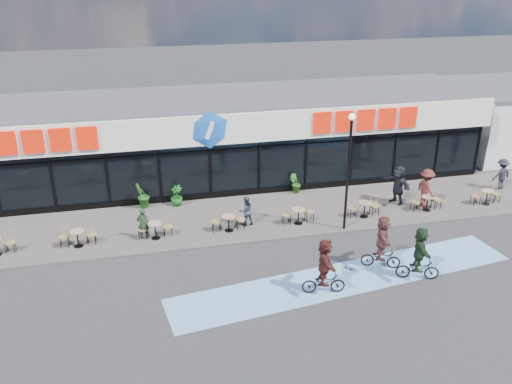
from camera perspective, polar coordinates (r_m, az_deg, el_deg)
ground at (r=21.69m, az=-1.99°, el=-8.23°), size 120.00×120.00×0.00m
sidewalk at (r=25.56m, az=-3.91°, el=-2.94°), size 44.00×5.00×0.10m
bike_lane at (r=21.47m, az=9.46°, el=-8.93°), size 14.17×4.13×0.01m
building at (r=29.70m, az=-5.70°, el=5.60°), size 30.60×6.57×4.75m
lamp_post at (r=23.68m, az=9.73°, el=3.04°), size 0.28×0.28×5.35m
bistro_set_2 at (r=24.22m, az=-18.27°, el=-4.40°), size 1.54×0.62×0.90m
bistro_set_3 at (r=24.05m, az=-10.58°, el=-3.75°), size 1.54×0.62×0.90m
bistro_set_4 at (r=24.31m, az=-2.93°, el=-3.04°), size 1.54×0.62×0.90m
bistro_set_5 at (r=25.00m, az=4.43°, el=-2.30°), size 1.54×0.62×0.90m
bistro_set_6 at (r=26.07m, az=11.27°, el=-1.58°), size 1.54×0.62×0.90m
bistro_set_7 at (r=27.49m, az=17.49°, el=-0.90°), size 1.54×0.62×0.90m
bistro_set_8 at (r=29.20m, az=23.04°, el=-0.29°), size 1.54×0.62×0.90m
potted_plant_left at (r=26.89m, az=-11.86°, el=-0.39°), size 0.90×0.92×1.30m
potted_plant_mid at (r=26.93m, az=-8.37°, el=-0.38°), size 0.82×0.82×1.04m
potted_plant_right at (r=28.14m, az=4.16°, el=0.90°), size 0.60×0.50×1.04m
patron_left at (r=23.96m, az=-11.80°, el=-3.29°), size 0.55×0.38×1.42m
patron_right at (r=24.66m, az=-1.07°, el=-1.98°), size 0.77×0.65×1.41m
pedestrian_a at (r=27.67m, az=14.73°, el=0.77°), size 1.11×1.91×1.96m
pedestrian_b at (r=27.62m, az=17.48°, el=0.38°), size 0.83×1.31×1.94m
pedestrian_c at (r=31.23m, az=24.43°, el=1.73°), size 1.18×0.82×1.68m
cyclist_a at (r=21.58m, az=16.80°, el=-6.45°), size 1.73×1.69×2.18m
cyclist_b at (r=21.94m, az=13.14°, el=-5.29°), size 1.65×1.74×2.25m
cyclist_c at (r=19.99m, az=7.21°, el=-7.99°), size 1.67×1.69×2.21m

